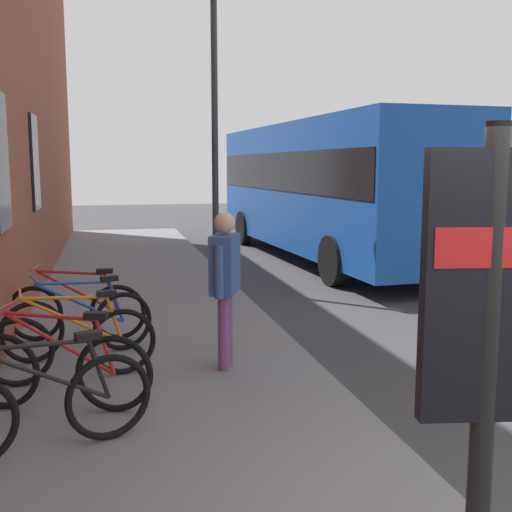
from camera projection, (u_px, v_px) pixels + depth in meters
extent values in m
plane|color=#38383A|center=(345.00, 329.00, 9.01)|extent=(60.00, 60.00, 0.00)
cube|color=slate|center=(145.00, 305.00, 10.30)|extent=(24.00, 3.50, 0.12)
cube|color=brown|center=(7.00, 20.00, 10.13)|extent=(22.00, 0.60, 9.39)
cube|color=black|center=(0.00, 161.00, 7.16)|extent=(0.90, 0.06, 1.60)
cube|color=black|center=(35.00, 163.00, 10.53)|extent=(0.90, 0.06, 1.60)
torus|color=black|center=(109.00, 397.00, 5.06)|extent=(0.28, 0.70, 0.72)
cylinder|color=black|center=(44.00, 375.00, 4.77)|extent=(0.35, 0.98, 0.58)
cylinder|color=black|center=(32.00, 345.00, 4.69)|extent=(0.30, 0.82, 0.09)
cylinder|color=black|center=(99.00, 369.00, 4.99)|extent=(0.09, 0.19, 0.51)
cube|color=black|center=(88.00, 335.00, 4.91)|extent=(0.16, 0.22, 0.06)
torus|color=black|center=(2.00, 371.00, 5.70)|extent=(0.27, 0.71, 0.72)
torus|color=black|center=(114.00, 374.00, 5.63)|extent=(0.27, 0.71, 0.72)
cylinder|color=#B21E1E|center=(59.00, 343.00, 5.62)|extent=(0.33, 0.98, 0.58)
cylinder|color=#B21E1E|center=(50.00, 316.00, 5.59)|extent=(0.28, 0.83, 0.09)
cylinder|color=#B21E1E|center=(105.00, 347.00, 5.60)|extent=(0.09, 0.19, 0.51)
cube|color=black|center=(96.00, 315.00, 5.56)|extent=(0.15, 0.22, 0.06)
cylinder|color=#B21E1E|center=(3.00, 308.00, 5.61)|extent=(0.47, 0.16, 0.02)
torus|color=black|center=(18.00, 352.00, 6.28)|extent=(0.16, 0.72, 0.72)
torus|color=black|center=(123.00, 342.00, 6.66)|extent=(0.16, 0.72, 0.72)
cylinder|color=orange|center=(73.00, 321.00, 6.44)|extent=(0.17, 1.01, 0.58)
cylinder|color=orange|center=(64.00, 298.00, 6.38)|extent=(0.15, 0.85, 0.09)
cylinder|color=orange|center=(115.00, 320.00, 6.59)|extent=(0.06, 0.19, 0.51)
cube|color=black|center=(107.00, 293.00, 6.53)|extent=(0.13, 0.21, 0.06)
cylinder|color=orange|center=(20.00, 294.00, 6.21)|extent=(0.48, 0.09, 0.02)
torus|color=black|center=(32.00, 332.00, 7.04)|extent=(0.24, 0.71, 0.72)
torus|color=black|center=(123.00, 321.00, 7.53)|extent=(0.24, 0.71, 0.72)
cylinder|color=#1E4CA5|center=(80.00, 303.00, 7.25)|extent=(0.30, 0.99, 0.58)
cylinder|color=#1E4CA5|center=(73.00, 283.00, 7.18)|extent=(0.25, 0.83, 0.09)
cylinder|color=#1E4CA5|center=(116.00, 302.00, 7.46)|extent=(0.08, 0.19, 0.51)
cube|color=black|center=(109.00, 279.00, 7.38)|extent=(0.15, 0.22, 0.06)
cylinder|color=#1E4CA5|center=(34.00, 280.00, 6.97)|extent=(0.47, 0.15, 0.02)
torus|color=black|center=(35.00, 314.00, 7.92)|extent=(0.17, 0.72, 0.72)
torus|color=black|center=(118.00, 312.00, 8.00)|extent=(0.17, 0.72, 0.72)
cylinder|color=#B21E1E|center=(78.00, 292.00, 7.92)|extent=(0.19, 1.01, 0.58)
cylinder|color=#B21E1E|center=(71.00, 273.00, 7.88)|extent=(0.17, 0.85, 0.09)
cylinder|color=#B21E1E|center=(111.00, 293.00, 7.96)|extent=(0.06, 0.19, 0.51)
cube|color=black|center=(105.00, 271.00, 7.91)|extent=(0.13, 0.21, 0.06)
cylinder|color=#B21E1E|center=(36.00, 267.00, 7.83)|extent=(0.48, 0.10, 0.02)
cylinder|color=black|center=(483.00, 418.00, 2.56)|extent=(0.10, 0.10, 2.40)
cube|color=black|center=(490.00, 287.00, 2.48)|extent=(0.17, 0.56, 1.10)
cube|color=red|center=(492.00, 246.00, 2.45)|extent=(0.18, 0.50, 0.16)
cube|color=#1951B2|center=(325.00, 186.00, 15.52)|extent=(10.61, 3.03, 3.00)
cube|color=black|center=(325.00, 171.00, 15.46)|extent=(10.41, 3.06, 0.90)
cylinder|color=black|center=(440.00, 256.00, 12.85)|extent=(1.01, 0.30, 1.00)
cylinder|color=black|center=(333.00, 261.00, 12.19)|extent=(1.01, 0.30, 1.00)
cylinder|color=black|center=(318.00, 226.00, 19.24)|extent=(1.01, 0.30, 1.00)
cylinder|color=black|center=(244.00, 228.00, 18.57)|extent=(1.01, 0.30, 1.00)
cylinder|color=#723F72|center=(227.00, 328.00, 6.95)|extent=(0.12, 0.12, 0.85)
cylinder|color=#723F72|center=(224.00, 332.00, 6.78)|extent=(0.12, 0.12, 0.85)
cube|color=#334C8C|center=(225.00, 264.00, 6.76)|extent=(0.55, 0.42, 0.64)
sphere|color=#D8AD8C|center=(225.00, 223.00, 6.70)|extent=(0.23, 0.23, 0.23)
cylinder|color=#334C8C|center=(230.00, 264.00, 7.04)|extent=(0.10, 0.10, 0.57)
cylinder|color=#334C8C|center=(219.00, 272.00, 6.50)|extent=(0.10, 0.10, 0.57)
cylinder|color=#333338|center=(215.00, 144.00, 11.65)|extent=(0.12, 0.12, 5.24)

